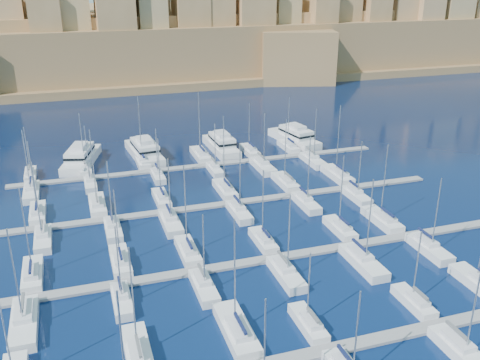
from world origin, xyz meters
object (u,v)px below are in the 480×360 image
object	(u,v)px
motor_yacht_a	(81,157)
motor_yacht_b	(144,151)
sailboat_2	(237,330)
motor_yacht_d	(295,136)
sailboat_4	(414,302)
motor_yacht_c	(221,144)

from	to	relation	value
motor_yacht_a	motor_yacht_b	world-z (taller)	same
motor_yacht_a	motor_yacht_b	distance (m)	14.62
sailboat_2	motor_yacht_d	bearing A→B (deg)	61.46
motor_yacht_b	sailboat_2	bearing A→B (deg)	-89.48
sailboat_2	motor_yacht_b	distance (m)	70.16
motor_yacht_b	motor_yacht_d	size ratio (longest dim) A/B	1.04
sailboat_4	motor_yacht_d	xyz separation A→B (m)	(13.65, 71.21, 1.02)
motor_yacht_a	sailboat_4	bearing A→B (deg)	-61.05
sailboat_2	motor_yacht_a	size ratio (longest dim) A/B	0.85
sailboat_2	motor_yacht_b	xyz separation A→B (m)	(-0.64, 70.15, 0.95)
motor_yacht_c	motor_yacht_d	xyz separation A→B (m)	(19.78, 0.46, 0.00)
motor_yacht_b	motor_yacht_c	world-z (taller)	same
sailboat_2	motor_yacht_b	bearing A→B (deg)	90.52
sailboat_2	sailboat_4	bearing A→B (deg)	-3.55
sailboat_4	motor_yacht_a	xyz separation A→B (m)	(-39.51, 71.42, 1.02)
motor_yacht_a	motor_yacht_c	world-z (taller)	same
sailboat_2	motor_yacht_d	xyz separation A→B (m)	(37.91, 69.70, 0.95)
motor_yacht_b	motor_yacht_a	bearing A→B (deg)	-179.08
sailboat_2	motor_yacht_d	world-z (taller)	sailboat_2
motor_yacht_d	sailboat_4	bearing A→B (deg)	-100.85
motor_yacht_a	motor_yacht_d	bearing A→B (deg)	-0.23
motor_yacht_a	motor_yacht_d	xyz separation A→B (m)	(53.16, -0.21, 0.00)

